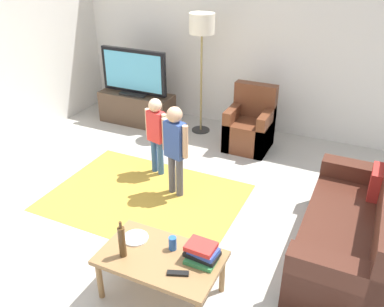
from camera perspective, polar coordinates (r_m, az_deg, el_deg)
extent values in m
plane|color=#B2ADA3|center=(4.34, -3.44, -11.02)|extent=(7.80, 7.80, 0.00)
cube|color=silver|center=(6.31, 9.65, 15.10)|extent=(6.00, 0.12, 2.70)
cube|color=#B28C33|center=(4.89, -6.53, -6.04)|extent=(2.20, 1.60, 0.01)
cube|color=#4C3828|center=(6.74, -7.63, 6.25)|extent=(1.20, 0.44, 0.50)
cube|color=black|center=(6.75, -7.78, 4.93)|extent=(1.10, 0.32, 0.03)
cube|color=black|center=(6.63, -7.87, 8.32)|extent=(0.44, 0.28, 0.03)
cube|color=black|center=(6.52, -8.08, 11.25)|extent=(1.10, 0.07, 0.68)
cube|color=#59B2D8|center=(6.49, -8.25, 11.16)|extent=(1.00, 0.01, 0.58)
cube|color=#472319|center=(4.20, 20.60, -11.05)|extent=(0.80, 1.80, 0.42)
cube|color=#472319|center=(3.53, 19.25, -17.60)|extent=(0.80, 0.20, 0.60)
cube|color=#472319|center=(4.81, 21.90, -4.56)|extent=(0.80, 0.20, 0.60)
cube|color=#B22823|center=(4.47, 24.06, -3.73)|extent=(0.10, 0.32, 0.32)
cube|color=brown|center=(5.92, 7.84, 2.60)|extent=(0.60, 0.60, 0.42)
cube|color=brown|center=(6.01, 8.65, 5.48)|extent=(0.60, 0.16, 0.90)
cube|color=brown|center=(5.95, 5.70, 3.82)|extent=(0.12, 0.60, 0.60)
cube|color=brown|center=(5.82, 10.14, 2.95)|extent=(0.12, 0.60, 0.60)
cylinder|color=#262626|center=(6.48, 1.22, 3.29)|extent=(0.28, 0.28, 0.02)
cylinder|color=#99844C|center=(6.20, 1.29, 9.58)|extent=(0.03, 0.03, 1.50)
cylinder|color=silver|center=(5.98, 1.38, 17.60)|extent=(0.36, 0.36, 0.28)
cylinder|color=#33598C|center=(5.29, -5.24, -0.28)|extent=(0.08, 0.08, 0.46)
cylinder|color=#33598C|center=(5.22, -4.38, -0.64)|extent=(0.08, 0.08, 0.46)
cube|color=red|center=(5.07, -5.01, 3.77)|extent=(0.24, 0.17, 0.39)
sphere|color=beige|center=(4.96, -5.14, 6.69)|extent=(0.16, 0.16, 0.16)
cylinder|color=beige|center=(5.15, -6.14, 4.37)|extent=(0.06, 0.06, 0.35)
cylinder|color=beige|center=(4.97, -3.85, 3.56)|extent=(0.06, 0.06, 0.35)
cylinder|color=#4C4C59|center=(4.84, -2.79, -2.79)|extent=(0.08, 0.08, 0.50)
cylinder|color=#4C4C59|center=(4.77, -1.74, -3.27)|extent=(0.08, 0.08, 0.50)
cube|color=#2D478C|center=(4.59, -2.37, 1.92)|extent=(0.26, 0.19, 0.43)
sphere|color=tan|center=(4.46, -2.45, 5.41)|extent=(0.18, 0.18, 0.18)
cylinder|color=tan|center=(4.67, -3.76, 2.69)|extent=(0.07, 0.07, 0.38)
cylinder|color=tan|center=(4.49, -0.94, 1.62)|extent=(0.07, 0.07, 0.38)
cube|color=olive|center=(3.48, -4.37, -14.24)|extent=(1.00, 0.60, 0.04)
cylinder|color=olive|center=(3.67, -12.67, -16.74)|extent=(0.05, 0.05, 0.38)
cylinder|color=olive|center=(3.96, -8.29, -12.29)|extent=(0.05, 0.05, 0.38)
cylinder|color=olive|center=(3.65, 4.21, -16.31)|extent=(0.05, 0.05, 0.38)
cube|color=#388C4C|center=(3.40, 1.31, -14.52)|extent=(0.24, 0.19, 0.03)
cube|color=black|center=(3.39, 1.42, -13.76)|extent=(0.28, 0.18, 0.04)
cube|color=#334CA5|center=(3.36, 1.61, -13.37)|extent=(0.24, 0.19, 0.04)
cube|color=red|center=(3.34, 1.25, -12.76)|extent=(0.24, 0.19, 0.04)
cylinder|color=#4C3319|center=(3.42, -9.67, -11.99)|extent=(0.06, 0.06, 0.28)
cylinder|color=#4C3319|center=(3.31, -9.91, -9.74)|extent=(0.02, 0.02, 0.06)
cube|color=black|center=(3.30, -1.97, -16.26)|extent=(0.18, 0.11, 0.02)
cylinder|color=#2659B2|center=(3.48, -2.71, -12.33)|extent=(0.07, 0.07, 0.12)
cylinder|color=white|center=(3.64, -7.82, -11.51)|extent=(0.22, 0.22, 0.02)
cube|color=silver|center=(3.63, -7.56, -11.47)|extent=(0.13, 0.09, 0.01)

